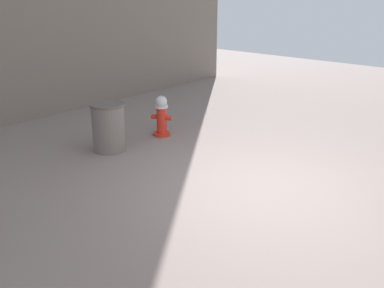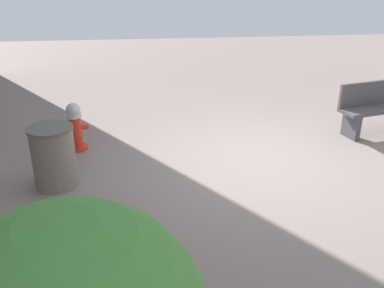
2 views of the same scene
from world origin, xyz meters
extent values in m
plane|color=gray|center=(0.00, 0.00, 0.00)|extent=(23.40, 23.40, 0.00)
cylinder|color=red|center=(2.96, -0.77, 0.03)|extent=(0.35, 0.35, 0.05)
cylinder|color=red|center=(2.96, -0.77, 0.31)|extent=(0.20, 0.20, 0.52)
cylinder|color=silver|center=(2.96, -0.77, 0.60)|extent=(0.26, 0.26, 0.06)
sphere|color=silver|center=(2.96, -0.77, 0.70)|extent=(0.24, 0.24, 0.24)
cylinder|color=red|center=(3.10, -0.72, 0.38)|extent=(0.16, 0.13, 0.09)
cylinder|color=red|center=(2.83, -0.83, 0.38)|extent=(0.16, 0.13, 0.09)
cylinder|color=red|center=(3.02, -0.92, 0.34)|extent=(0.16, 0.17, 0.12)
cylinder|color=slate|center=(3.08, 0.47, 0.42)|extent=(0.59, 0.59, 0.84)
cylinder|color=#5B5551|center=(3.08, 0.47, 0.86)|extent=(0.62, 0.62, 0.04)
camera|label=1|loc=(-2.99, 5.10, 2.84)|focal=40.64mm
camera|label=2|loc=(1.77, 5.86, 2.93)|focal=38.90mm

